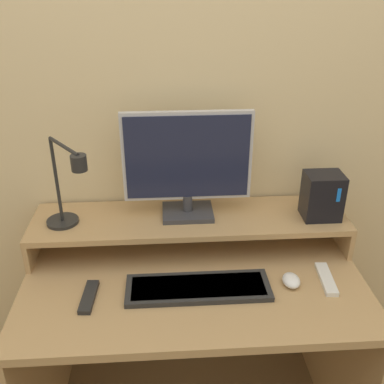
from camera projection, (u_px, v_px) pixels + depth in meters
name	position (u px, v px, depth m)	size (l,w,h in m)	color
wall_back	(187.00, 100.00, 1.65)	(6.00, 0.05, 2.50)	beige
desk	(193.00, 323.00, 1.65)	(1.17, 0.67, 0.73)	tan
monitor_shelf	(190.00, 221.00, 1.68)	(1.17, 0.28, 0.13)	tan
monitor	(187.00, 163.00, 1.59)	(0.46, 0.15, 0.40)	#38383D
desk_lamp	(67.00, 192.00, 1.51)	(0.20, 0.24, 0.33)	black
router_dock	(322.00, 196.00, 1.63)	(0.13, 0.11, 0.17)	black
keyboard	(198.00, 288.00, 1.49)	(0.48, 0.15, 0.02)	#282828
mouse	(291.00, 280.00, 1.51)	(0.06, 0.08, 0.03)	white
remote_control	(89.00, 297.00, 1.45)	(0.05, 0.16, 0.02)	black
remote_secondary	(326.00, 279.00, 1.53)	(0.05, 0.17, 0.02)	white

